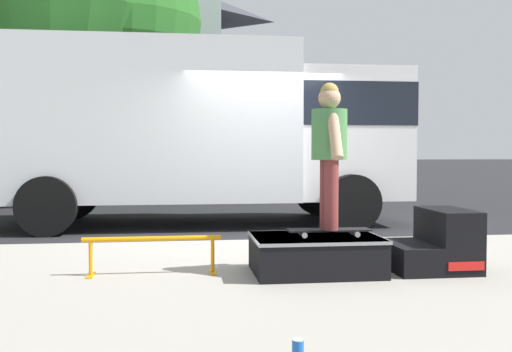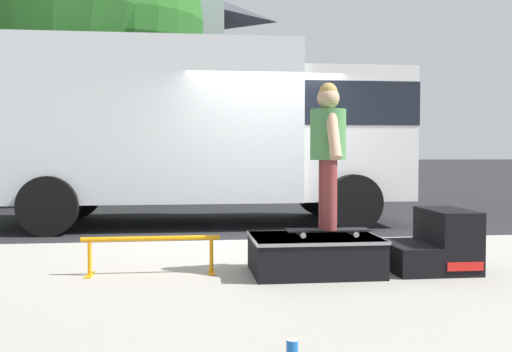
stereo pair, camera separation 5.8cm
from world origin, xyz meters
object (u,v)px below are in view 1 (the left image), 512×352
object	(u,v)px
grind_rail	(152,246)
box_truck	(203,126)
soda_can	(298,351)
kicker_ramp	(436,245)
skater_kid	(329,143)
skateboard	(329,230)
skate_box	(316,253)

from	to	relation	value
grind_rail	box_truck	xyz separation A→B (m)	(0.66, 4.73, 1.32)
soda_can	kicker_ramp	bearing A→B (deg)	51.74
skater_kid	box_truck	size ratio (longest dim) A/B	0.20
grind_rail	skater_kid	distance (m)	1.92
skater_kid	box_truck	xyz separation A→B (m)	(-0.99, 4.92, 0.35)
grind_rail	box_truck	bearing A→B (deg)	82.05
kicker_ramp	skateboard	bearing A→B (deg)	-177.87
kicker_ramp	skateboard	xyz separation A→B (m)	(-1.08, -0.04, 0.16)
grind_rail	skate_box	bearing A→B (deg)	-5.35
kicker_ramp	soda_can	world-z (taller)	kicker_ramp
soda_can	box_truck	distance (m)	7.36
skateboard	skater_kid	xyz separation A→B (m)	(0.00, -0.00, 0.82)
skateboard	soda_can	size ratio (longest dim) A/B	6.21
box_truck	kicker_ramp	bearing A→B (deg)	-67.08
skateboard	skater_kid	world-z (taller)	skater_kid
skater_kid	box_truck	bearing A→B (deg)	101.33
kicker_ramp	grind_rail	distance (m)	2.73
skate_box	soda_can	xyz separation A→B (m)	(-0.64, -2.32, -0.13)
grind_rail	skater_kid	world-z (taller)	skater_kid
skater_kid	soda_can	world-z (taller)	skater_kid
skate_box	skateboard	size ratio (longest dim) A/B	1.53
skater_kid	soda_can	distance (m)	2.67
skateboard	soda_can	xyz separation A→B (m)	(-0.75, -2.28, -0.35)
skate_box	skateboard	world-z (taller)	skateboard
soda_can	box_truck	bearing A→B (deg)	91.84
soda_can	box_truck	size ratio (longest dim) A/B	0.02
skate_box	skateboard	bearing A→B (deg)	-19.07
skater_kid	soda_can	xyz separation A→B (m)	(-0.75, -2.28, -1.16)
skate_box	kicker_ramp	bearing A→B (deg)	-0.02
skater_kid	box_truck	world-z (taller)	box_truck
soda_can	box_truck	world-z (taller)	box_truck
kicker_ramp	soda_can	xyz separation A→B (m)	(-1.83, -2.32, -0.18)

